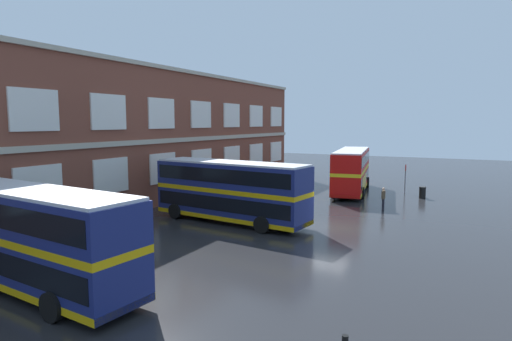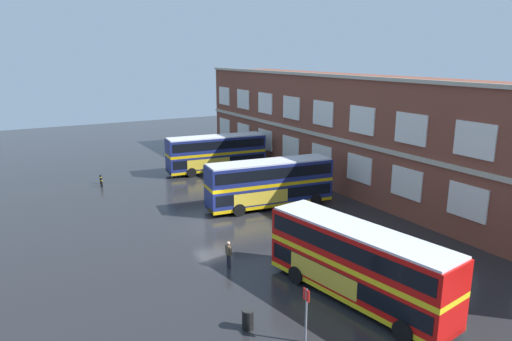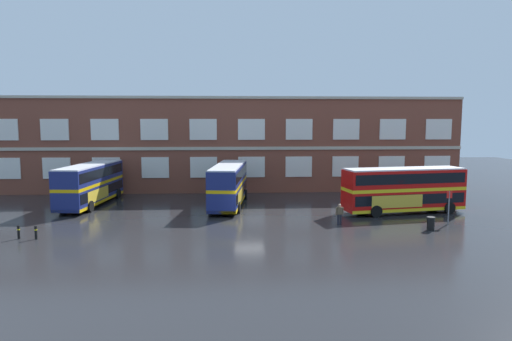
{
  "view_description": "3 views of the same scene",
  "coord_description": "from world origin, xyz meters",
  "px_view_note": "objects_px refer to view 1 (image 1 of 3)",
  "views": [
    {
      "loc": [
        -26.03,
        -8.0,
        6.66
      ],
      "look_at": [
        -0.78,
        4.8,
        3.46
      ],
      "focal_mm": 30.07,
      "sensor_mm": 36.0,
      "label": 1
    },
    {
      "loc": [
        31.18,
        -13.72,
        12.9
      ],
      "look_at": [
        1.14,
        3.25,
        4.23
      ],
      "focal_mm": 32.62,
      "sensor_mm": 36.0,
      "label": 2
    },
    {
      "loc": [
        -1.46,
        -35.81,
        8.21
      ],
      "look_at": [
        0.77,
        3.33,
        3.81
      ],
      "focal_mm": 30.53,
      "sensor_mm": 36.0,
      "label": 3
    }
  ],
  "objects_px": {
    "bus_stand_flag": "(405,176)",
    "station_litter_bin": "(422,193)",
    "waiting_passenger": "(383,197)",
    "double_decker_middle": "(231,190)",
    "double_decker_far": "(352,170)",
    "double_decker_near": "(31,237)"
  },
  "relations": [
    {
      "from": "double_decker_near",
      "to": "station_litter_bin",
      "type": "relative_size",
      "value": 10.87
    },
    {
      "from": "bus_stand_flag",
      "to": "station_litter_bin",
      "type": "height_order",
      "value": "bus_stand_flag"
    },
    {
      "from": "double_decker_near",
      "to": "bus_stand_flag",
      "type": "distance_m",
      "value": 32.76
    },
    {
      "from": "double_decker_near",
      "to": "double_decker_middle",
      "type": "xyz_separation_m",
      "value": [
        13.58,
        -1.22,
        0.0
      ]
    },
    {
      "from": "waiting_passenger",
      "to": "station_litter_bin",
      "type": "height_order",
      "value": "waiting_passenger"
    },
    {
      "from": "double_decker_far",
      "to": "waiting_passenger",
      "type": "distance_m",
      "value": 8.19
    },
    {
      "from": "waiting_passenger",
      "to": "station_litter_bin",
      "type": "distance_m",
      "value": 6.85
    },
    {
      "from": "station_litter_bin",
      "to": "double_decker_middle",
      "type": "bearing_deg",
      "value": 145.69
    },
    {
      "from": "waiting_passenger",
      "to": "station_litter_bin",
      "type": "bearing_deg",
      "value": -18.47
    },
    {
      "from": "bus_stand_flag",
      "to": "waiting_passenger",
      "type": "bearing_deg",
      "value": 177.46
    },
    {
      "from": "double_decker_middle",
      "to": "waiting_passenger",
      "type": "height_order",
      "value": "double_decker_middle"
    },
    {
      "from": "bus_stand_flag",
      "to": "station_litter_bin",
      "type": "relative_size",
      "value": 2.62
    },
    {
      "from": "double_decker_far",
      "to": "bus_stand_flag",
      "type": "relative_size",
      "value": 4.17
    },
    {
      "from": "double_decker_middle",
      "to": "station_litter_bin",
      "type": "distance_m",
      "value": 18.67
    },
    {
      "from": "double_decker_far",
      "to": "waiting_passenger",
      "type": "bearing_deg",
      "value": -148.37
    },
    {
      "from": "double_decker_middle",
      "to": "double_decker_far",
      "type": "height_order",
      "value": "same"
    },
    {
      "from": "waiting_passenger",
      "to": "double_decker_near",
      "type": "bearing_deg",
      "value": 156.98
    },
    {
      "from": "double_decker_middle",
      "to": "bus_stand_flag",
      "type": "relative_size",
      "value": 4.16
    },
    {
      "from": "double_decker_far",
      "to": "waiting_passenger",
      "type": "relative_size",
      "value": 6.63
    },
    {
      "from": "double_decker_middle",
      "to": "waiting_passenger",
      "type": "xyz_separation_m",
      "value": [
        8.88,
        -8.32,
        -1.22
      ]
    },
    {
      "from": "double_decker_near",
      "to": "bus_stand_flag",
      "type": "xyz_separation_m",
      "value": [
        31.22,
        -9.93,
        -0.51
      ]
    },
    {
      "from": "double_decker_middle",
      "to": "station_litter_bin",
      "type": "relative_size",
      "value": 10.9
    }
  ]
}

